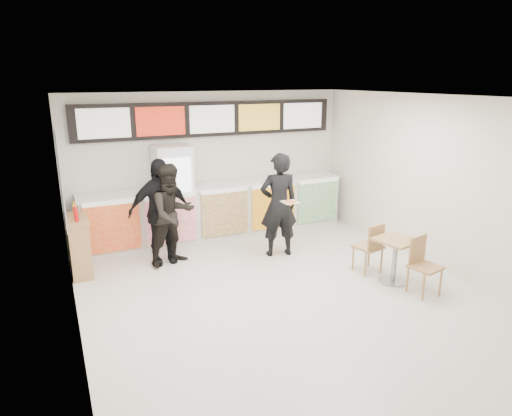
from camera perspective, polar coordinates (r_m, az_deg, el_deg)
floor at (r=7.18m, az=4.08°, el=-11.12°), size 7.00×7.00×0.00m
ceiling at (r=6.40m, az=4.62°, el=13.55°), size 7.00×7.00×0.00m
wall_back at (r=9.76m, az=-5.61°, el=5.50°), size 6.00×0.00×6.00m
wall_left at (r=5.86m, az=-22.37°, el=-2.80°), size 0.00×7.00×7.00m
wall_right at (r=8.46m, az=22.48°, el=2.71°), size 0.00×7.00×7.00m
service_counter at (r=9.60m, az=-4.67°, el=-0.35°), size 5.56×0.77×1.14m
menu_board at (r=9.56m, az=-5.59°, el=11.02°), size 5.50×0.14×0.70m
drinks_fridge at (r=9.25m, az=-10.21°, el=1.56°), size 0.70×0.67×2.00m
mirror_panel at (r=8.18m, az=-23.34°, el=4.00°), size 0.01×2.00×1.50m
customer_main at (r=8.50m, az=2.85°, el=0.37°), size 0.79×0.59×1.96m
customer_left at (r=8.24m, az=-10.41°, el=-0.82°), size 1.07×0.95×1.84m
customer_mid at (r=8.32m, az=-11.94°, el=-0.45°), size 1.16×0.56×1.92m
pizza_slice at (r=8.07m, az=4.33°, el=0.79°), size 0.36×0.36×0.02m
cafe_table at (r=7.80m, az=17.02°, el=-5.32°), size 0.76×1.59×0.90m
condiment_ledge at (r=8.39m, az=-21.24°, el=-4.32°), size 0.36×0.89×1.19m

